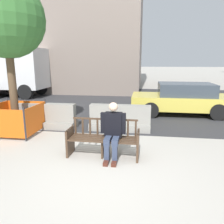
# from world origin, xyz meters

# --- Properties ---
(ground_plane) EXTENTS (200.00, 200.00, 0.00)m
(ground_plane) POSITION_xyz_m (0.00, 0.00, 0.00)
(ground_plane) COLOR #ADA89E
(street_asphalt) EXTENTS (120.00, 12.00, 0.01)m
(street_asphalt) POSITION_xyz_m (0.00, 8.70, 0.00)
(street_asphalt) COLOR #333335
(street_asphalt) RESTS_ON ground
(street_bench) EXTENTS (1.70, 0.56, 0.88)m
(street_bench) POSITION_xyz_m (-0.08, 1.09, 0.40)
(street_bench) COLOR #473323
(street_bench) RESTS_ON ground
(seated_person) EXTENTS (0.58, 0.73, 1.31)m
(seated_person) POSITION_xyz_m (0.16, 1.02, 0.69)
(seated_person) COLOR black
(seated_person) RESTS_ON ground
(jersey_barrier_centre) EXTENTS (2.01, 0.70, 0.84)m
(jersey_barrier_centre) POSITION_xyz_m (0.10, 3.23, 0.34)
(jersey_barrier_centre) COLOR gray
(jersey_barrier_centre) RESTS_ON ground
(jersey_barrier_left) EXTENTS (2.01, 0.71, 0.84)m
(jersey_barrier_left) POSITION_xyz_m (-2.42, 3.14, 0.34)
(jersey_barrier_left) COLOR gray
(jersey_barrier_left) RESTS_ON ground
(street_tree) EXTENTS (2.24, 2.24, 4.54)m
(street_tree) POSITION_xyz_m (-3.14, 2.45, 3.40)
(street_tree) COLOR brown
(street_tree) RESTS_ON ground
(construction_fence) EXTENTS (1.43, 1.43, 0.99)m
(construction_fence) POSITION_xyz_m (-3.14, 2.45, 0.50)
(construction_fence) COLOR #2D2D33
(construction_fence) RESTS_ON ground
(car_sedan_mid) EXTENTS (4.16, 1.96, 1.34)m
(car_sedan_mid) POSITION_xyz_m (2.50, 5.83, 0.68)
(car_sedan_mid) COLOR #DBC64C
(car_sedan_mid) RESTS_ON ground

